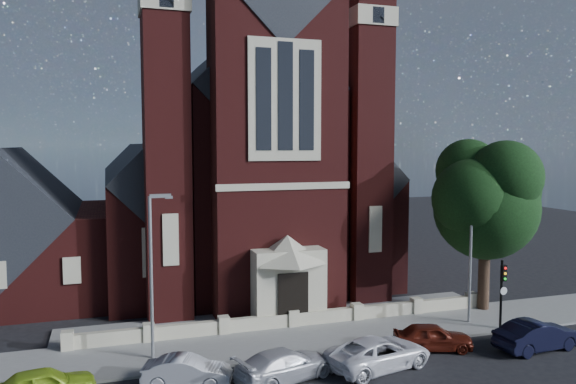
% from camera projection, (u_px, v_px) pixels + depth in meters
% --- Properties ---
extents(ground, '(120.00, 120.00, 0.00)m').
position_uv_depth(ground, '(255.00, 291.00, 40.08)').
color(ground, black).
rests_on(ground, ground).
extents(pavement_strip, '(60.00, 5.00, 0.12)m').
position_uv_depth(pavement_strip, '(305.00, 339.00, 30.13)').
color(pavement_strip, slate).
rests_on(pavement_strip, ground).
extents(forecourt_paving, '(26.00, 3.00, 0.14)m').
position_uv_depth(forecourt_paving, '(282.00, 317.00, 33.92)').
color(forecourt_paving, slate).
rests_on(forecourt_paving, ground).
extents(forecourt_wall, '(24.00, 0.40, 0.90)m').
position_uv_depth(forecourt_wall, '(293.00, 328.00, 32.03)').
color(forecourt_wall, '#B5AC90').
rests_on(forecourt_wall, ground).
extents(church, '(20.01, 34.90, 29.20)m').
position_uv_depth(church, '(231.00, 172.00, 46.92)').
color(church, '#481413').
rests_on(church, ground).
extents(parish_hall, '(12.00, 12.20, 10.24)m').
position_uv_depth(parish_hall, '(13.00, 240.00, 37.65)').
color(parish_hall, '#481413').
rests_on(parish_hall, ground).
extents(street_tree, '(6.40, 6.60, 10.70)m').
position_uv_depth(street_tree, '(490.00, 201.00, 34.57)').
color(street_tree, black).
rests_on(street_tree, ground).
extents(street_lamp_left, '(1.16, 0.22, 8.09)m').
position_uv_depth(street_lamp_left, '(153.00, 267.00, 26.83)').
color(street_lamp_left, gray).
rests_on(street_lamp_left, ground).
extents(street_lamp_right, '(1.16, 0.22, 8.09)m').
position_uv_depth(street_lamp_right, '(472.00, 246.00, 32.38)').
color(street_lamp_right, gray).
rests_on(street_lamp_right, ground).
extents(traffic_signal, '(0.28, 0.42, 4.00)m').
position_uv_depth(traffic_signal, '(502.00, 285.00, 31.34)').
color(traffic_signal, black).
rests_on(traffic_signal, ground).
extents(car_silver_a, '(4.06, 2.51, 1.26)m').
position_uv_depth(car_silver_a, '(187.00, 371.00, 24.33)').
color(car_silver_a, '#B6B8BF').
rests_on(car_silver_a, ground).
extents(car_silver_b, '(5.14, 3.32, 1.38)m').
position_uv_depth(car_silver_b, '(285.00, 365.00, 24.88)').
color(car_silver_b, '#BBBCC4').
rests_on(car_silver_b, ground).
extents(car_white_suv, '(5.65, 3.58, 1.45)m').
position_uv_depth(car_white_suv, '(379.00, 353.00, 26.20)').
color(car_white_suv, white).
rests_on(car_white_suv, ground).
extents(car_dark_red, '(4.29, 2.75, 1.36)m').
position_uv_depth(car_dark_red, '(433.00, 337.00, 28.52)').
color(car_dark_red, '#51170D').
rests_on(car_dark_red, ground).
extents(car_navy, '(4.74, 1.99, 1.52)m').
position_uv_depth(car_navy, '(538.00, 335.00, 28.50)').
color(car_navy, black).
rests_on(car_navy, ground).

